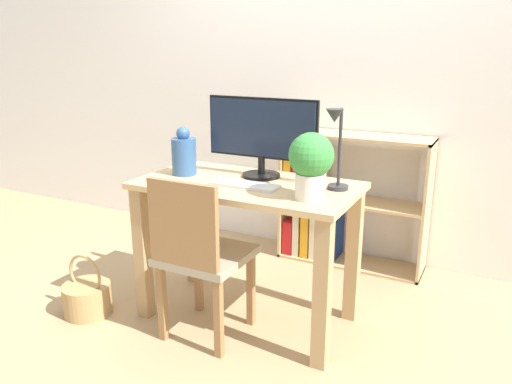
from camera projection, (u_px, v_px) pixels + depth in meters
ground_plane at (248, 316)px, 2.72m from camera, size 10.00×10.00×0.00m
wall_back at (325, 64)px, 3.30m from camera, size 8.00×0.05×2.60m
desk at (247, 215)px, 2.55m from camera, size 1.11×0.59×0.75m
monitor at (262, 132)px, 2.56m from camera, size 0.61×0.20×0.41m
keyboard at (245, 185)px, 2.43m from camera, size 0.34×0.12×0.02m
vase at (184, 154)px, 2.64m from camera, size 0.13×0.13×0.26m
desk_lamp at (336, 142)px, 2.28m from camera, size 0.10×0.19×0.39m
potted_plant at (311, 162)px, 2.19m from camera, size 0.20×0.20×0.30m
chair at (199, 253)px, 2.39m from camera, size 0.40×0.40×0.84m
bookshelf at (326, 205)px, 3.36m from camera, size 0.95×0.28×0.88m
basket at (87, 297)px, 2.72m from camera, size 0.26×0.26×0.35m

